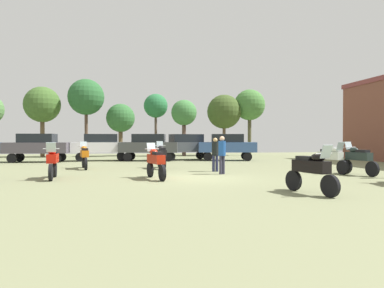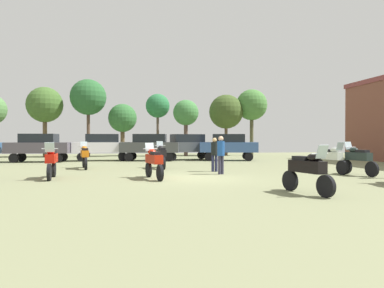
{
  "view_description": "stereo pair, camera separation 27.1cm",
  "coord_description": "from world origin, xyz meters",
  "px_view_note": "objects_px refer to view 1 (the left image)",
  "views": [
    {
      "loc": [
        -2.69,
        -14.82,
        1.66
      ],
      "look_at": [
        0.85,
        5.57,
        1.36
      ],
      "focal_mm": 33.6,
      "sensor_mm": 36.0,
      "label": 1
    },
    {
      "loc": [
        -2.43,
        -14.87,
        1.66
      ],
      "look_at": [
        0.85,
        5.57,
        1.36
      ],
      "focal_mm": 33.6,
      "sensor_mm": 36.0,
      "label": 2
    }
  ],
  "objects_px": {
    "car_2": "(101,145)",
    "tree_3": "(42,105)",
    "motorcycle_2": "(156,161)",
    "tree_5": "(121,118)",
    "tree_1": "(86,97)",
    "tree_8": "(184,113)",
    "motorcycle_9": "(331,158)",
    "person_1": "(222,152)",
    "car_1": "(227,145)",
    "motorcycle_12": "(53,161)",
    "motorcycle_1": "(358,159)",
    "motorcycle_8": "(162,155)",
    "motorcycle_10": "(84,155)",
    "car_4": "(37,146)",
    "car_6": "(186,145)",
    "tree_9": "(156,106)",
    "tree_7": "(224,112)",
    "motorcycle_13": "(311,170)",
    "tree_2": "(250,105)",
    "car_3": "(149,145)"
  },
  "relations": [
    {
      "from": "motorcycle_10",
      "to": "tree_9",
      "type": "distance_m",
      "value": 15.97
    },
    {
      "from": "car_2",
      "to": "tree_9",
      "type": "distance_m",
      "value": 9.42
    },
    {
      "from": "motorcycle_1",
      "to": "motorcycle_8",
      "type": "bearing_deg",
      "value": 138.38
    },
    {
      "from": "motorcycle_9",
      "to": "motorcycle_13",
      "type": "distance_m",
      "value": 7.12
    },
    {
      "from": "motorcycle_13",
      "to": "motorcycle_8",
      "type": "bearing_deg",
      "value": -85.84
    },
    {
      "from": "car_2",
      "to": "car_1",
      "type": "bearing_deg",
      "value": -100.24
    },
    {
      "from": "motorcycle_9",
      "to": "person_1",
      "type": "relative_size",
      "value": 1.25
    },
    {
      "from": "car_6",
      "to": "tree_3",
      "type": "distance_m",
      "value": 14.14
    },
    {
      "from": "motorcycle_12",
      "to": "tree_2",
      "type": "distance_m",
      "value": 24.4
    },
    {
      "from": "car_2",
      "to": "tree_2",
      "type": "bearing_deg",
      "value": -67.03
    },
    {
      "from": "motorcycle_10",
      "to": "tree_8",
      "type": "relative_size",
      "value": 0.41
    },
    {
      "from": "tree_9",
      "to": "car_6",
      "type": "bearing_deg",
      "value": -76.07
    },
    {
      "from": "motorcycle_1",
      "to": "motorcycle_12",
      "type": "relative_size",
      "value": 0.99
    },
    {
      "from": "motorcycle_12",
      "to": "car_6",
      "type": "distance_m",
      "value": 14.33
    },
    {
      "from": "tree_5",
      "to": "car_2",
      "type": "bearing_deg",
      "value": -100.67
    },
    {
      "from": "motorcycle_8",
      "to": "tree_1",
      "type": "relative_size",
      "value": 0.31
    },
    {
      "from": "car_3",
      "to": "tree_8",
      "type": "relative_size",
      "value": 0.85
    },
    {
      "from": "tree_5",
      "to": "tree_9",
      "type": "distance_m",
      "value": 3.63
    },
    {
      "from": "car_3",
      "to": "car_4",
      "type": "relative_size",
      "value": 1.03
    },
    {
      "from": "car_4",
      "to": "tree_1",
      "type": "relative_size",
      "value": 0.62
    },
    {
      "from": "motorcycle_9",
      "to": "car_3",
      "type": "xyz_separation_m",
      "value": [
        -8.03,
        11.24,
        0.43
      ]
    },
    {
      "from": "motorcycle_2",
      "to": "car_4",
      "type": "distance_m",
      "value": 14.19
    },
    {
      "from": "motorcycle_2",
      "to": "motorcycle_13",
      "type": "bearing_deg",
      "value": -61.74
    },
    {
      "from": "motorcycle_12",
      "to": "car_6",
      "type": "relative_size",
      "value": 0.48
    },
    {
      "from": "motorcycle_13",
      "to": "tree_9",
      "type": "xyz_separation_m",
      "value": [
        -2.83,
        25.09,
        4.08
      ]
    },
    {
      "from": "motorcycle_2",
      "to": "tree_3",
      "type": "distance_m",
      "value": 21.67
    },
    {
      "from": "car_2",
      "to": "tree_3",
      "type": "bearing_deg",
      "value": 38.43
    },
    {
      "from": "motorcycle_2",
      "to": "tree_9",
      "type": "height_order",
      "value": "tree_9"
    },
    {
      "from": "tree_7",
      "to": "tree_8",
      "type": "relative_size",
      "value": 1.12
    },
    {
      "from": "car_2",
      "to": "tree_8",
      "type": "height_order",
      "value": "tree_8"
    },
    {
      "from": "car_4",
      "to": "motorcycle_13",
      "type": "bearing_deg",
      "value": -141.58
    },
    {
      "from": "motorcycle_8",
      "to": "tree_9",
      "type": "distance_m",
      "value": 15.69
    },
    {
      "from": "car_3",
      "to": "tree_3",
      "type": "bearing_deg",
      "value": 61.97
    },
    {
      "from": "motorcycle_8",
      "to": "motorcycle_10",
      "type": "bearing_deg",
      "value": 168.51
    },
    {
      "from": "motorcycle_12",
      "to": "tree_9",
      "type": "height_order",
      "value": "tree_9"
    },
    {
      "from": "motorcycle_13",
      "to": "motorcycle_12",
      "type": "bearing_deg",
      "value": -48.72
    },
    {
      "from": "car_4",
      "to": "tree_5",
      "type": "xyz_separation_m",
      "value": [
        5.56,
        7.58,
        2.39
      ]
    },
    {
      "from": "motorcycle_1",
      "to": "tree_8",
      "type": "relative_size",
      "value": 0.4
    },
    {
      "from": "motorcycle_2",
      "to": "motorcycle_10",
      "type": "height_order",
      "value": "motorcycle_10"
    },
    {
      "from": "motorcycle_8",
      "to": "car_4",
      "type": "relative_size",
      "value": 0.5
    },
    {
      "from": "car_1",
      "to": "tree_5",
      "type": "distance_m",
      "value": 11.64
    },
    {
      "from": "car_2",
      "to": "tree_5",
      "type": "bearing_deg",
      "value": -13.23
    },
    {
      "from": "motorcycle_12",
      "to": "tree_1",
      "type": "xyz_separation_m",
      "value": [
        -0.81,
        18.55,
        4.69
      ]
    },
    {
      "from": "motorcycle_12",
      "to": "person_1",
      "type": "xyz_separation_m",
      "value": [
        7.32,
        0.75,
        0.3
      ]
    },
    {
      "from": "motorcycle_2",
      "to": "tree_5",
      "type": "bearing_deg",
      "value": 81.83
    },
    {
      "from": "motorcycle_2",
      "to": "motorcycle_9",
      "type": "distance_m",
      "value": 8.47
    },
    {
      "from": "tree_1",
      "to": "tree_8",
      "type": "bearing_deg",
      "value": -0.25
    },
    {
      "from": "motorcycle_12",
      "to": "car_2",
      "type": "bearing_deg",
      "value": -100.03
    },
    {
      "from": "tree_7",
      "to": "person_1",
      "type": "bearing_deg",
      "value": -105.27
    },
    {
      "from": "car_2",
      "to": "person_1",
      "type": "xyz_separation_m",
      "value": [
        6.32,
        -11.49,
        -0.13
      ]
    }
  ]
}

